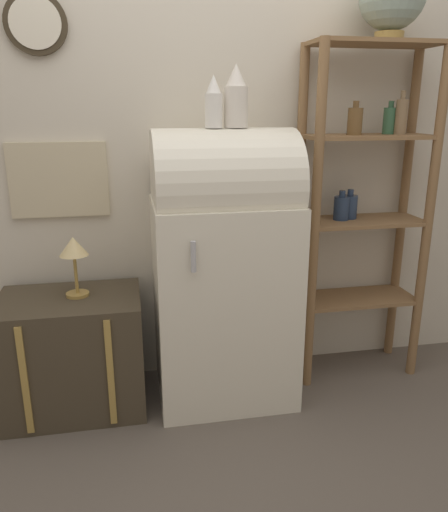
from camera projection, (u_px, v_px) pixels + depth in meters
ground_plane at (234, 419)px, 2.46m from camera, size 12.00×12.00×0.00m
wall_back at (212, 132)px, 2.61m from camera, size 7.00×0.09×2.70m
refrigerator at (224, 265)px, 2.51m from camera, size 0.69×0.59×1.38m
suitcase_trunk at (73, 353)px, 2.49m from camera, size 0.69×0.48×0.59m
shelf_unit at (363, 197)px, 2.66m from camera, size 0.68×0.31×1.78m
vase_left at (214, 103)px, 2.26m from camera, size 0.08×0.08×0.23m
vase_center at (236, 98)px, 2.29m from camera, size 0.11×0.11×0.28m
desk_lamp at (74, 252)px, 2.37m from camera, size 0.14×0.14×0.30m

